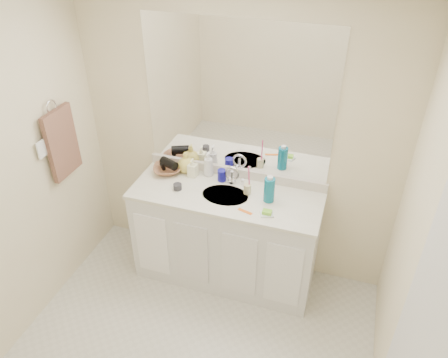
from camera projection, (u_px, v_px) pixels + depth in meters
name	position (u px, v px, depth m)	size (l,w,h in m)	color
ceiling	(150.00, 30.00, 1.79)	(2.60, 2.60, 0.02)	white
wall_back	(237.00, 142.00, 3.48)	(2.60, 0.02, 2.40)	#F2E5BD
wall_right	(416.00, 306.00, 2.11)	(0.02, 2.60, 2.40)	#F2E5BD
vanity_cabinet	(226.00, 237.00, 3.69)	(1.50, 0.55, 0.85)	silver
countertop	(226.00, 195.00, 3.45)	(1.52, 0.57, 0.03)	silver
backsplash	(236.00, 172.00, 3.62)	(1.52, 0.03, 0.08)	silver
sink_basin	(225.00, 196.00, 3.43)	(0.37, 0.37, 0.02)	beige
faucet	(232.00, 177.00, 3.54)	(0.02, 0.02, 0.11)	silver
mirror	(237.00, 100.00, 3.27)	(1.48, 0.01, 1.20)	white
blue_mug	(222.00, 175.00, 3.57)	(0.07, 0.07, 0.10)	#171595
tan_cup	(247.00, 189.00, 3.42)	(0.06, 0.06, 0.08)	beige
toothbrush	(249.00, 178.00, 3.36)	(0.01, 0.01, 0.21)	#E43C7F
mouthwash_bottle	(269.00, 190.00, 3.31)	(0.08, 0.08, 0.20)	#0A6581
soap_dish	(267.00, 214.00, 3.21)	(0.10, 0.08, 0.01)	white
green_soap	(267.00, 212.00, 3.20)	(0.07, 0.05, 0.02)	#84D634
orange_comb	(245.00, 211.00, 3.25)	(0.12, 0.02, 0.00)	orange
dark_jar	(178.00, 187.00, 3.48)	(0.07, 0.07, 0.05)	#2A2A2F
soap_bottle_white	(208.00, 164.00, 3.60)	(0.08, 0.08, 0.22)	white
soap_bottle_cream	(193.00, 168.00, 3.61)	(0.07, 0.07, 0.16)	#FDFDCE
soap_bottle_yellow	(186.00, 162.00, 3.66)	(0.14, 0.14, 0.18)	#D8C754
wicker_basket	(167.00, 169.00, 3.68)	(0.23, 0.23, 0.06)	#925A3B
hair_dryer	(169.00, 163.00, 3.64)	(0.08, 0.08, 0.15)	black
towel_ring	(51.00, 107.00, 3.20)	(0.11, 0.11, 0.01)	silver
hand_towel	(62.00, 143.00, 3.36)	(0.04, 0.32, 0.55)	brown
switch_plate	(41.00, 149.00, 3.18)	(0.01, 0.09, 0.13)	white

